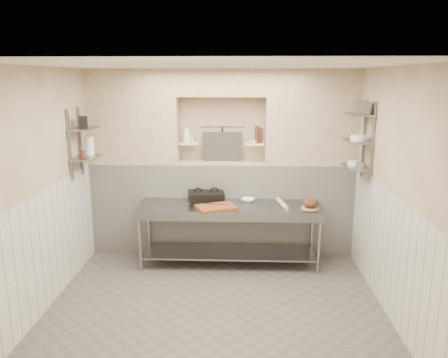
{
  "coord_description": "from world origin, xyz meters",
  "views": [
    {
      "loc": [
        0.28,
        -4.77,
        2.67
      ],
      "look_at": [
        0.07,
        0.9,
        1.35
      ],
      "focal_mm": 35.0,
      "sensor_mm": 36.0,
      "label": 1
    }
  ],
  "objects_px": {
    "rolling_pin": "(282,204)",
    "jug_left": "(89,146)",
    "panini_press": "(206,196)",
    "mixing_bowl": "(248,200)",
    "bottle_soap": "(187,134)",
    "prep_table": "(229,223)",
    "cutting_board": "(216,208)",
    "bread_loaf": "(310,203)",
    "bowl_alcove": "(253,142)"
  },
  "relations": [
    {
      "from": "panini_press",
      "to": "jug_left",
      "type": "xyz_separation_m",
      "value": [
        -1.62,
        -0.19,
        0.77
      ]
    },
    {
      "from": "mixing_bowl",
      "to": "jug_left",
      "type": "height_order",
      "value": "jug_left"
    },
    {
      "from": "bottle_soap",
      "to": "bowl_alcove",
      "type": "xyz_separation_m",
      "value": [
        1.0,
        0.01,
        -0.11
      ]
    },
    {
      "from": "prep_table",
      "to": "bottle_soap",
      "type": "xyz_separation_m",
      "value": [
        -0.66,
        0.53,
        1.2
      ]
    },
    {
      "from": "rolling_pin",
      "to": "panini_press",
      "type": "bearing_deg",
      "value": 168.57
    },
    {
      "from": "mixing_bowl",
      "to": "bottle_soap",
      "type": "xyz_separation_m",
      "value": [
        -0.93,
        0.32,
        0.92
      ]
    },
    {
      "from": "prep_table",
      "to": "panini_press",
      "type": "distance_m",
      "value": 0.53
    },
    {
      "from": "bottle_soap",
      "to": "mixing_bowl",
      "type": "bearing_deg",
      "value": -19.14
    },
    {
      "from": "prep_table",
      "to": "rolling_pin",
      "type": "relative_size",
      "value": 5.82
    },
    {
      "from": "rolling_pin",
      "to": "jug_left",
      "type": "distance_m",
      "value": 2.84
    },
    {
      "from": "bread_loaf",
      "to": "mixing_bowl",
      "type": "bearing_deg",
      "value": 159.8
    },
    {
      "from": "prep_table",
      "to": "mixing_bowl",
      "type": "relative_size",
      "value": 13.63
    },
    {
      "from": "mixing_bowl",
      "to": "rolling_pin",
      "type": "xyz_separation_m",
      "value": [
        0.48,
        -0.22,
        0.01
      ]
    },
    {
      "from": "bottle_soap",
      "to": "panini_press",
      "type": "bearing_deg",
      "value": -45.61
    },
    {
      "from": "jug_left",
      "to": "cutting_board",
      "type": "bearing_deg",
      "value": -7.2
    },
    {
      "from": "bread_loaf",
      "to": "bowl_alcove",
      "type": "xyz_separation_m",
      "value": [
        -0.79,
        0.65,
        0.75
      ]
    },
    {
      "from": "panini_press",
      "to": "cutting_board",
      "type": "bearing_deg",
      "value": -75.73
    },
    {
      "from": "panini_press",
      "to": "mixing_bowl",
      "type": "xyz_separation_m",
      "value": [
        0.62,
        -0.0,
        -0.05
      ]
    },
    {
      "from": "panini_press",
      "to": "mixing_bowl",
      "type": "relative_size",
      "value": 2.95
    },
    {
      "from": "bowl_alcove",
      "to": "rolling_pin",
      "type": "bearing_deg",
      "value": -53.34
    },
    {
      "from": "rolling_pin",
      "to": "bowl_alcove",
      "type": "bearing_deg",
      "value": 126.66
    },
    {
      "from": "mixing_bowl",
      "to": "rolling_pin",
      "type": "height_order",
      "value": "rolling_pin"
    },
    {
      "from": "rolling_pin",
      "to": "bowl_alcove",
      "type": "xyz_separation_m",
      "value": [
        -0.41,
        0.55,
        0.8
      ]
    },
    {
      "from": "cutting_board",
      "to": "rolling_pin",
      "type": "relative_size",
      "value": 1.17
    },
    {
      "from": "mixing_bowl",
      "to": "rolling_pin",
      "type": "bearing_deg",
      "value": -24.31
    },
    {
      "from": "mixing_bowl",
      "to": "jug_left",
      "type": "xyz_separation_m",
      "value": [
        -2.24,
        -0.18,
        0.82
      ]
    },
    {
      "from": "rolling_pin",
      "to": "bottle_soap",
      "type": "xyz_separation_m",
      "value": [
        -1.41,
        0.54,
        0.91
      ]
    },
    {
      "from": "bowl_alcove",
      "to": "bread_loaf",
      "type": "bearing_deg",
      "value": -39.51
    },
    {
      "from": "bread_loaf",
      "to": "jug_left",
      "type": "xyz_separation_m",
      "value": [
        -3.1,
        0.13,
        0.76
      ]
    },
    {
      "from": "bowl_alcove",
      "to": "jug_left",
      "type": "xyz_separation_m",
      "value": [
        -2.31,
        -0.52,
        0.01
      ]
    },
    {
      "from": "prep_table",
      "to": "bowl_alcove",
      "type": "distance_m",
      "value": 1.27
    },
    {
      "from": "cutting_board",
      "to": "rolling_pin",
      "type": "xyz_separation_m",
      "value": [
        0.92,
        0.19,
        0.01
      ]
    },
    {
      "from": "panini_press",
      "to": "cutting_board",
      "type": "xyz_separation_m",
      "value": [
        0.17,
        -0.42,
        -0.05
      ]
    },
    {
      "from": "prep_table",
      "to": "cutting_board",
      "type": "distance_m",
      "value": 0.39
    },
    {
      "from": "cutting_board",
      "to": "bread_loaf",
      "type": "relative_size",
      "value": 2.4
    },
    {
      "from": "prep_table",
      "to": "jug_left",
      "type": "height_order",
      "value": "jug_left"
    },
    {
      "from": "prep_table",
      "to": "rolling_pin",
      "type": "distance_m",
      "value": 0.8
    },
    {
      "from": "cutting_board",
      "to": "bowl_alcove",
      "type": "xyz_separation_m",
      "value": [
        0.51,
        0.75,
        0.81
      ]
    },
    {
      "from": "bottle_soap",
      "to": "prep_table",
      "type": "bearing_deg",
      "value": -39.08
    },
    {
      "from": "prep_table",
      "to": "cutting_board",
      "type": "relative_size",
      "value": 4.97
    },
    {
      "from": "bowl_alcove",
      "to": "panini_press",
      "type": "bearing_deg",
      "value": -154.31
    },
    {
      "from": "bowl_alcove",
      "to": "mixing_bowl",
      "type": "bearing_deg",
      "value": -101.76
    },
    {
      "from": "panini_press",
      "to": "cutting_board",
      "type": "height_order",
      "value": "panini_press"
    },
    {
      "from": "bowl_alcove",
      "to": "cutting_board",
      "type": "bearing_deg",
      "value": -124.55
    },
    {
      "from": "prep_table",
      "to": "mixing_bowl",
      "type": "distance_m",
      "value": 0.44
    },
    {
      "from": "jug_left",
      "to": "bowl_alcove",
      "type": "bearing_deg",
      "value": 12.66
    },
    {
      "from": "bowl_alcove",
      "to": "jug_left",
      "type": "relative_size",
      "value": 0.52
    },
    {
      "from": "panini_press",
      "to": "cutting_board",
      "type": "distance_m",
      "value": 0.45
    },
    {
      "from": "panini_press",
      "to": "rolling_pin",
      "type": "xyz_separation_m",
      "value": [
        1.1,
        -0.22,
        -0.04
      ]
    },
    {
      "from": "rolling_pin",
      "to": "bottle_soap",
      "type": "distance_m",
      "value": 1.76
    }
  ]
}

